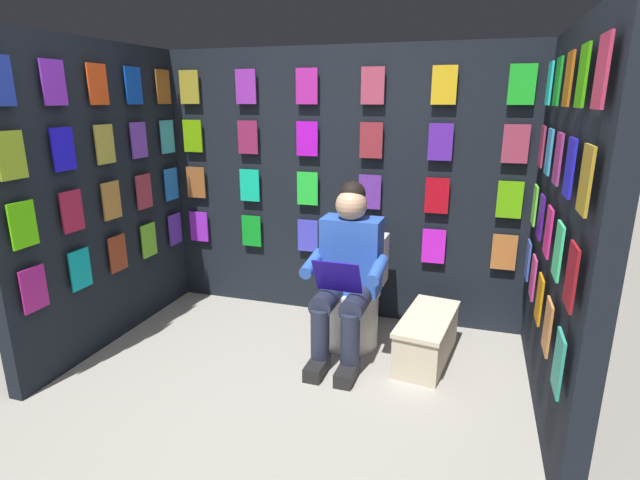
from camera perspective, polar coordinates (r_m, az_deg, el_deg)
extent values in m
plane|color=#9E998E|center=(2.72, -8.86, -23.07)|extent=(30.00, 30.00, 0.00)
cube|color=black|center=(3.90, 2.44, 6.20)|extent=(2.96, 0.10, 2.09)
cube|color=#9A28DA|center=(4.40, -13.84, 1.53)|extent=(0.17, 0.01, 0.26)
cube|color=#119F23|center=(4.16, -7.94, 1.04)|extent=(0.17, 0.01, 0.26)
cube|color=#4444E1|center=(3.98, -1.42, 0.50)|extent=(0.17, 0.01, 0.26)
cube|color=#1162A5|center=(3.85, 5.62, -0.10)|extent=(0.17, 0.01, 0.26)
cube|color=#DD1DE6|center=(3.79, 13.02, -0.72)|extent=(0.17, 0.01, 0.26)
cube|color=#C56E31|center=(3.79, 20.55, -1.34)|extent=(0.17, 0.01, 0.26)
cube|color=#995527|center=(4.32, -14.18, 6.49)|extent=(0.17, 0.01, 0.26)
cube|color=#12D39A|center=(4.08, -8.15, 6.28)|extent=(0.17, 0.01, 0.26)
cube|color=#24DC37|center=(3.90, -1.46, 5.98)|extent=(0.17, 0.01, 0.26)
cube|color=#6A31A4|center=(3.77, 5.78, 5.55)|extent=(0.17, 0.01, 0.26)
cube|color=red|center=(3.70, 13.39, 5.01)|extent=(0.17, 0.01, 0.26)
cube|color=#60BA0F|center=(3.70, 21.13, 4.37)|extent=(0.17, 0.01, 0.26)
cube|color=#68A80A|center=(4.28, -14.53, 11.59)|extent=(0.17, 0.01, 0.26)
cube|color=#8C2250|center=(4.04, -8.36, 11.68)|extent=(0.17, 0.01, 0.26)
cube|color=#C013DB|center=(3.85, -1.50, 11.64)|extent=(0.17, 0.01, 0.26)
cube|color=maroon|center=(3.72, 5.95, 11.41)|extent=(0.17, 0.01, 0.26)
cube|color=#5823B1|center=(3.65, 13.79, 10.96)|extent=(0.17, 0.01, 0.26)
cube|color=#A63A55|center=(3.65, 21.74, 10.30)|extent=(0.17, 0.01, 0.26)
cube|color=#9F9129|center=(4.27, -14.91, 16.75)|extent=(0.17, 0.01, 0.26)
cube|color=purple|center=(4.03, -8.59, 17.16)|extent=(0.17, 0.01, 0.26)
cube|color=#BB239F|center=(3.84, -1.54, 17.39)|extent=(0.17, 0.01, 0.26)
cube|color=#B43E5A|center=(3.71, 6.13, 17.36)|extent=(0.17, 0.01, 0.26)
cube|color=yellow|center=(3.64, 14.20, 17.01)|extent=(0.17, 0.01, 0.26)
cube|color=green|center=(3.64, 22.38, 16.34)|extent=(0.17, 0.01, 0.26)
cube|color=black|center=(2.89, 26.63, 1.01)|extent=(0.10, 1.79, 2.09)
cube|color=blue|center=(3.67, 22.94, -2.15)|extent=(0.01, 0.17, 0.26)
cube|color=#CE3C87|center=(3.33, 23.45, -4.00)|extent=(0.01, 0.17, 0.26)
cube|color=orange|center=(2.99, 24.07, -6.26)|extent=(0.01, 0.17, 0.26)
cube|color=#D68440|center=(2.66, 24.86, -9.10)|extent=(0.01, 0.17, 0.26)
cube|color=teal|center=(2.34, 25.88, -12.71)|extent=(0.01, 0.17, 0.26)
cube|color=#72E849|center=(3.58, 23.60, 3.74)|extent=(0.01, 0.17, 0.26)
cube|color=#49139B|center=(3.23, 24.20, 2.46)|extent=(0.01, 0.17, 0.26)
cube|color=#E42583|center=(2.88, 24.93, 0.88)|extent=(0.01, 0.17, 0.26)
cube|color=#3EEB8B|center=(2.53, 25.87, -1.14)|extent=(0.01, 0.17, 0.26)
cube|color=maroon|center=(2.20, 27.10, -3.79)|extent=(0.01, 0.17, 0.26)
cube|color=#A03056|center=(3.52, 24.30, 9.87)|extent=(0.01, 0.17, 0.26)
cube|color=#38A0E0|center=(3.17, 24.99, 9.25)|extent=(0.01, 0.17, 0.26)
cube|color=#A13182|center=(2.81, 25.85, 8.48)|extent=(0.01, 0.17, 0.26)
cube|color=#211FE1|center=(2.46, 26.96, 7.48)|extent=(0.01, 0.17, 0.26)
cube|color=#B59224|center=(2.11, 28.42, 6.15)|extent=(0.01, 0.17, 0.26)
cube|color=#25E7E7|center=(3.51, 25.05, 16.10)|extent=(0.01, 0.17, 0.26)
cube|color=green|center=(3.16, 25.84, 16.19)|extent=(0.01, 0.17, 0.26)
cube|color=#B75E13|center=(2.80, 26.84, 16.29)|extent=(0.01, 0.17, 0.26)
cube|color=#3FB30C|center=(2.44, 28.13, 16.42)|extent=(0.01, 0.17, 0.26)
cube|color=#CF3258|center=(2.09, 29.86, 16.58)|extent=(0.01, 0.17, 0.26)
cube|color=black|center=(3.77, -24.02, 4.49)|extent=(0.10, 1.79, 2.09)
cube|color=#AD1D84|center=(3.32, -30.21, -4.93)|extent=(0.01, 0.17, 0.26)
cube|color=#0CAAB2|center=(3.56, -26.02, -3.08)|extent=(0.01, 0.17, 0.26)
cube|color=#943A1F|center=(3.81, -22.38, -1.45)|extent=(0.01, 0.17, 0.26)
cube|color=#75C82D|center=(4.08, -19.21, -0.03)|extent=(0.01, 0.17, 0.26)
cube|color=#5630A6|center=(4.36, -16.44, 1.22)|extent=(0.01, 0.17, 0.26)
cube|color=#5BE60E|center=(3.22, -31.16, 1.52)|extent=(0.01, 0.17, 0.26)
cube|color=#AF1E40|center=(3.46, -26.79, 2.98)|extent=(0.01, 0.17, 0.26)
cube|color=#BD8037|center=(3.72, -23.00, 4.23)|extent=(0.01, 0.17, 0.26)
cube|color=#A43343|center=(4.00, -19.71, 5.30)|extent=(0.01, 0.17, 0.26)
cube|color=blue|center=(4.28, -16.85, 6.21)|extent=(0.01, 0.17, 0.26)
cube|color=#93B727|center=(3.16, -32.17, 8.29)|extent=(0.01, 0.17, 0.26)
cube|color=#1B15EB|center=(3.41, -27.61, 9.30)|extent=(0.01, 0.17, 0.26)
cube|color=gold|center=(3.67, -23.66, 10.13)|extent=(0.01, 0.17, 0.26)
cube|color=purple|center=(3.95, -20.24, 10.80)|extent=(0.01, 0.17, 0.26)
cube|color=#3EA6D3|center=(4.24, -17.27, 11.35)|extent=(0.01, 0.17, 0.26)
cube|color=purple|center=(3.39, -28.47, 15.75)|extent=(0.01, 0.17, 0.26)
cube|color=#ED4B18|center=(3.66, -24.36, 16.12)|extent=(0.01, 0.17, 0.26)
cube|color=blue|center=(3.94, -20.80, 16.38)|extent=(0.01, 0.17, 0.26)
cube|color=brown|center=(4.23, -17.72, 16.55)|extent=(0.01, 0.17, 0.26)
cylinder|color=white|center=(3.58, 3.65, -9.01)|extent=(0.38, 0.38, 0.40)
cylinder|color=white|center=(3.49, 3.71, -5.85)|extent=(0.41, 0.41, 0.02)
cube|color=white|center=(3.67, 4.81, -1.97)|extent=(0.38, 0.19, 0.36)
cylinder|color=white|center=(3.59, 4.46, -2.39)|extent=(0.39, 0.08, 0.39)
cube|color=blue|center=(3.37, 3.67, -1.74)|extent=(0.40, 0.23, 0.52)
sphere|color=tan|center=(3.25, 3.65, 4.07)|extent=(0.21, 0.21, 0.21)
sphere|color=black|center=(3.27, 3.80, 5.34)|extent=(0.17, 0.17, 0.17)
cylinder|color=#23283D|center=(3.25, 4.39, -7.04)|extent=(0.16, 0.40, 0.15)
cylinder|color=#23283D|center=(3.30, 1.01, -6.63)|extent=(0.16, 0.40, 0.15)
cylinder|color=#23283D|center=(3.19, 3.49, -12.01)|extent=(0.12, 0.12, 0.42)
cylinder|color=#23283D|center=(3.24, 0.01, -11.50)|extent=(0.12, 0.12, 0.42)
cube|color=black|center=(3.22, 3.15, -15.11)|extent=(0.11, 0.26, 0.09)
cube|color=black|center=(3.27, -0.34, -14.56)|extent=(0.11, 0.26, 0.09)
cylinder|color=blue|center=(3.17, 6.68, -3.50)|extent=(0.09, 0.31, 0.13)
cylinder|color=blue|center=(3.28, -0.87, -2.71)|extent=(0.09, 0.31, 0.13)
cube|color=#1E0DA6|center=(3.08, 2.02, -4.31)|extent=(0.30, 0.13, 0.23)
cube|color=beige|center=(3.47, 12.23, -11.24)|extent=(0.38, 0.71, 0.29)
cube|color=beige|center=(3.40, 12.39, -8.85)|extent=(0.40, 0.74, 0.03)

